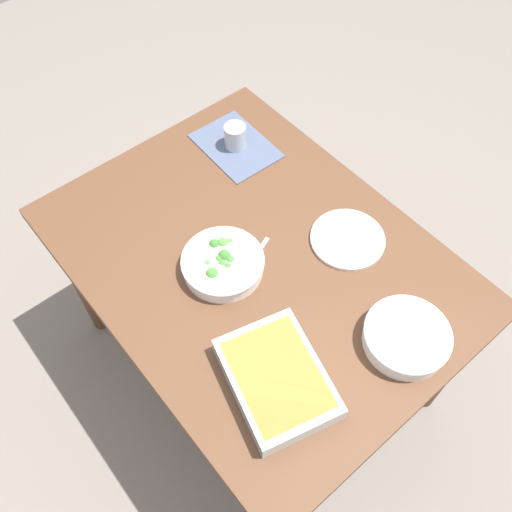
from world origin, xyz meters
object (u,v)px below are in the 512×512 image
Objects in this scene: baking_dish at (277,378)px; side_plate at (348,239)px; stew_bowl at (406,337)px; drink_cup at (235,138)px; broccoli_bowl at (223,263)px; fork_on_table at (250,264)px; spoon_by_stew at (413,330)px.

side_plate is (-0.20, 0.45, -0.03)m from baking_dish.
stew_bowl reaches higher than side_plate.
baking_dish is at bearing -31.66° from drink_cup.
broccoli_bowl is at bearing -42.79° from drink_cup.
side_plate is at bearing 66.61° from fork_on_table.
drink_cup is 0.39× the size of side_plate.
baking_dish reaches higher than side_plate.
fork_on_table is (-0.45, -0.15, -0.03)m from stew_bowl.
drink_cup reaches higher than stew_bowl.
side_plate is 1.28× the size of fork_on_table.
broccoli_bowl is at bearing -155.30° from stew_bowl.
side_plate is at bearing 65.55° from broccoli_bowl.
stew_bowl is 0.85m from drink_cup.
drink_cup is 0.50× the size of fork_on_table.
side_plate is 0.30m from fork_on_table.
drink_cup reaches higher than broccoli_bowl.
spoon_by_stew is (-0.01, 0.04, -0.03)m from stew_bowl.
broccoli_bowl reaches higher than side_plate.
fork_on_table is at bearing -155.97° from spoon_by_stew.
baking_dish reaches higher than spoon_by_stew.
broccoli_bowl is 1.37× the size of fork_on_table.
side_plate is 1.25× the size of spoon_by_stew.
baking_dish is 1.97× the size of spoon_by_stew.
spoon_by_stew is 1.02× the size of fork_on_table.
stew_bowl is 1.32× the size of fork_on_table.
baking_dish is (0.35, -0.11, 0.00)m from broccoli_bowl.
baking_dish is at bearing -16.87° from broccoli_bowl.
stew_bowl is 2.67× the size of drink_cup.
fork_on_table is (0.04, 0.07, -0.03)m from broccoli_bowl.
fork_on_table is (-0.44, -0.20, -0.00)m from spoon_by_stew.
baking_dish is 0.84m from drink_cup.
side_plate is at bearing 1.15° from drink_cup.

